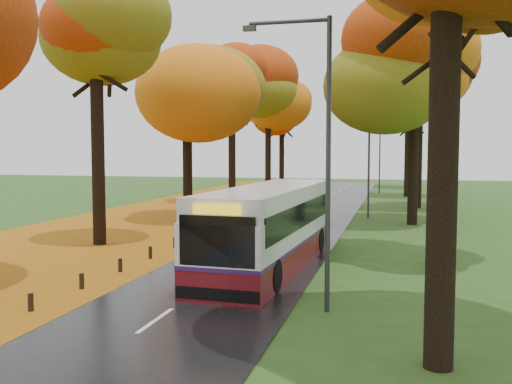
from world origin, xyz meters
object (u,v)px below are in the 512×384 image
at_px(streetlamp_near, 319,140).
at_px(car_silver, 301,193).
at_px(bus, 271,225).
at_px(car_white, 268,208).
at_px(streetlamp_far, 377,147).
at_px(streetlamp_mid, 365,146).
at_px(car_dark, 310,189).

height_order(streetlamp_near, car_silver, streetlamp_near).
bearing_deg(bus, car_white, 106.28).
height_order(bus, car_white, bus).
bearing_deg(car_white, streetlamp_near, -67.63).
bearing_deg(car_silver, bus, -67.32).
relative_size(streetlamp_near, car_silver, 2.08).
xyz_separation_m(streetlamp_far, car_silver, (-6.06, -10.53, -4.04)).
bearing_deg(bus, streetlamp_mid, 84.27).
bearing_deg(car_dark, streetlamp_near, -74.11).
bearing_deg(car_silver, streetlamp_near, -64.20).
distance_m(streetlamp_far, car_white, 24.66).
distance_m(bus, car_silver, 28.22).
height_order(car_white, car_silver, car_silver).
bearing_deg(streetlamp_mid, car_white, -165.71).
relative_size(bus, car_dark, 2.75).
distance_m(streetlamp_mid, bus, 17.00).
xyz_separation_m(streetlamp_mid, car_white, (-6.08, -1.55, -4.06)).
relative_size(streetlamp_near, bus, 0.69).
relative_size(car_silver, car_dark, 0.91).
bearing_deg(streetlamp_far, car_dark, -144.49).
relative_size(car_white, car_dark, 0.85).
bearing_deg(streetlamp_near, streetlamp_far, 90.00).
distance_m(streetlamp_far, car_dark, 8.61).
bearing_deg(car_dark, car_white, -82.68).
height_order(streetlamp_far, car_silver, streetlamp_far).
bearing_deg(car_white, car_silver, 95.78).
relative_size(streetlamp_mid, streetlamp_far, 1.00).
bearing_deg(car_white, car_dark, 96.13).
bearing_deg(car_white, streetlamp_mid, 20.12).
height_order(streetlamp_far, car_white, streetlamp_far).
height_order(car_silver, car_dark, car_silver).
bearing_deg(car_dark, bus, -76.92).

